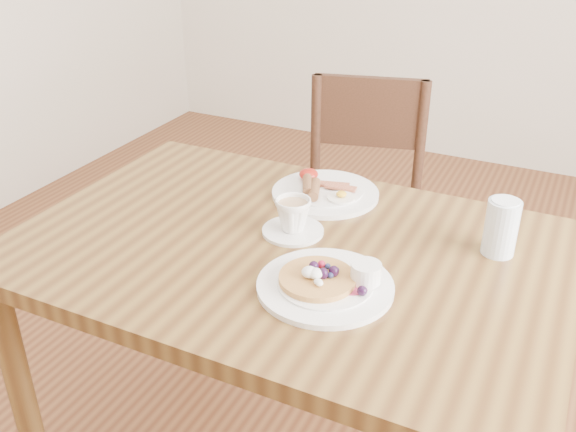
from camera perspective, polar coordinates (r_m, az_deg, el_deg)
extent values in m
cube|color=brown|center=(1.42, 0.00, -3.21)|extent=(1.20, 0.80, 0.04)
cylinder|color=brown|center=(1.72, -22.46, -14.93)|extent=(0.06, 0.06, 0.71)
cylinder|color=brown|center=(1.81, 20.97, -12.05)|extent=(0.06, 0.06, 0.71)
cylinder|color=brown|center=(2.11, -9.20, -4.25)|extent=(0.06, 0.06, 0.71)
cube|color=#3F2217|center=(2.16, 6.28, -0.22)|extent=(0.51, 0.51, 0.04)
cylinder|color=#3F2217|center=(2.16, 0.65, -7.50)|extent=(0.04, 0.04, 0.43)
cylinder|color=#3F2217|center=(2.13, 10.30, -8.52)|extent=(0.04, 0.04, 0.43)
cylinder|color=#3F2217|center=(2.45, 2.27, -2.71)|extent=(0.04, 0.04, 0.43)
cylinder|color=#3F2217|center=(2.43, 10.68, -3.54)|extent=(0.04, 0.04, 0.43)
cylinder|color=#3F2217|center=(2.23, 11.68, 6.36)|extent=(0.04, 0.04, 0.43)
cylinder|color=#3F2217|center=(2.26, 2.48, 7.16)|extent=(0.04, 0.04, 0.43)
cube|color=#3F2217|center=(2.22, 7.23, 9.16)|extent=(0.38, 0.12, 0.24)
cylinder|color=white|center=(1.27, 3.32, -6.22)|extent=(0.27, 0.27, 0.01)
cylinder|color=white|center=(1.26, 3.33, -5.96)|extent=(0.19, 0.19, 0.01)
cylinder|color=#B22D59|center=(1.25, 5.63, -6.14)|extent=(0.07, 0.07, 0.00)
cylinder|color=#C68C47|center=(1.26, 2.62, -5.57)|extent=(0.15, 0.15, 0.01)
ellipsoid|color=white|center=(1.25, 2.34, -4.97)|extent=(0.03, 0.03, 0.02)
ellipsoid|color=white|center=(1.22, 2.50, -5.87)|extent=(0.02, 0.02, 0.01)
cylinder|color=white|center=(1.26, 6.94, -5.03)|extent=(0.06, 0.06, 0.04)
cylinder|color=#591E07|center=(1.25, 6.98, -4.42)|extent=(0.05, 0.05, 0.00)
sphere|color=black|center=(1.25, 4.18, -4.98)|extent=(0.02, 0.02, 0.02)
sphere|color=#1E234C|center=(1.27, 4.50, -4.67)|extent=(0.01, 0.01, 0.01)
sphere|color=#1E234C|center=(1.29, 3.96, -4.12)|extent=(0.01, 0.01, 0.01)
sphere|color=#B21938|center=(1.27, 2.99, -4.37)|extent=(0.02, 0.02, 0.02)
sphere|color=black|center=(1.27, 2.16, -4.47)|extent=(0.02, 0.02, 0.02)
sphere|color=#1E234C|center=(1.25, 1.79, -5.20)|extent=(0.01, 0.01, 0.01)
sphere|color=black|center=(1.24, 2.97, -5.21)|extent=(0.02, 0.02, 0.02)
sphere|color=#1E234C|center=(1.24, 3.81, -5.56)|extent=(0.01, 0.01, 0.01)
sphere|color=#1E234C|center=(1.20, 5.44, -7.46)|extent=(0.01, 0.01, 0.01)
sphere|color=#B21938|center=(1.23, 6.68, -6.69)|extent=(0.01, 0.01, 0.01)
sphere|color=black|center=(1.26, 7.06, -5.54)|extent=(0.02, 0.02, 0.02)
cylinder|color=white|center=(1.63, 3.33, 2.03)|extent=(0.27, 0.27, 0.01)
cylinder|color=white|center=(1.62, 3.34, 2.25)|extent=(0.19, 0.19, 0.01)
cylinder|color=brown|center=(1.61, 1.77, 2.76)|extent=(0.06, 0.10, 0.03)
cylinder|color=brown|center=(1.59, 2.36, 2.38)|extent=(0.06, 0.10, 0.03)
cube|color=maroon|center=(1.64, 4.08, 2.81)|extent=(0.08, 0.04, 0.01)
cube|color=maroon|center=(1.62, 4.70, 2.57)|extent=(0.08, 0.03, 0.01)
cylinder|color=white|center=(1.58, 4.76, 1.64)|extent=(0.07, 0.07, 0.00)
ellipsoid|color=yellow|center=(1.57, 4.77, 1.96)|extent=(0.03, 0.03, 0.01)
ellipsoid|color=#A5190F|center=(1.67, 1.84, 3.74)|extent=(0.05, 0.05, 0.03)
cylinder|color=white|center=(1.45, 0.44, -1.33)|extent=(0.14, 0.14, 0.01)
imported|color=white|center=(1.43, 0.44, 0.13)|extent=(0.10, 0.10, 0.08)
cylinder|color=tan|center=(1.42, 0.45, 1.05)|extent=(0.07, 0.07, 0.00)
cylinder|color=silver|center=(1.42, 18.41, -0.98)|extent=(0.07, 0.07, 0.12)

